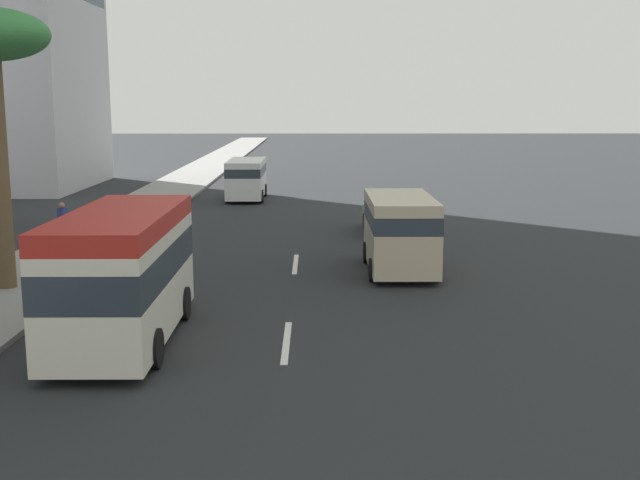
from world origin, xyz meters
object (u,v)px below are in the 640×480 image
at_px(van_second, 246,177).
at_px(pedestrian_near_lamp, 63,222).
at_px(van_fourth, 400,229).
at_px(car_lead, 388,215).
at_px(minibus_third, 123,271).

height_order(van_second, pedestrian_near_lamp, van_second).
xyz_separation_m(van_second, van_fourth, (-18.88, -6.58, 0.12)).
xyz_separation_m(car_lead, minibus_third, (-15.02, 7.45, 0.89)).
height_order(car_lead, van_second, van_second).
xyz_separation_m(van_second, minibus_third, (-26.35, 0.56, 0.38)).
relative_size(car_lead, minibus_third, 0.66).
distance_m(car_lead, minibus_third, 16.79).
relative_size(van_second, minibus_third, 0.79).
height_order(car_lead, minibus_third, minibus_third).
bearing_deg(car_lead, pedestrian_near_lamp, 106.96).
distance_m(van_second, van_fourth, 20.00).
distance_m(car_lead, van_second, 13.27).
relative_size(minibus_third, pedestrian_near_lamp, 3.86).
distance_m(minibus_third, pedestrian_near_lamp, 12.29).
bearing_deg(van_second, pedestrian_near_lamp, -20.03).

